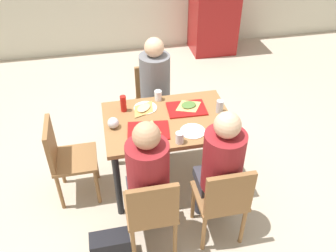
% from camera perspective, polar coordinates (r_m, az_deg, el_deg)
% --- Properties ---
extents(ground_plane, '(10.00, 10.00, 0.02)m').
position_cam_1_polar(ground_plane, '(3.77, -0.00, -8.49)').
color(ground_plane, '#B7A893').
extents(main_table, '(1.16, 0.80, 0.77)m').
position_cam_1_polar(main_table, '(3.32, -0.00, -0.38)').
color(main_table, olive).
rests_on(main_table, ground_plane).
extents(chair_near_left, '(0.40, 0.40, 0.85)m').
position_cam_1_polar(chair_near_left, '(2.84, -2.62, -13.29)').
color(chair_near_left, olive).
rests_on(chair_near_left, ground_plane).
extents(chair_near_right, '(0.40, 0.40, 0.85)m').
position_cam_1_polar(chair_near_right, '(2.95, 8.83, -11.37)').
color(chair_near_right, olive).
rests_on(chair_near_right, ground_plane).
extents(chair_far_side, '(0.40, 0.40, 0.85)m').
position_cam_1_polar(chair_far_side, '(4.04, -2.26, 4.48)').
color(chair_far_side, olive).
rests_on(chair_far_side, ground_plane).
extents(chair_left_end, '(0.40, 0.40, 0.85)m').
position_cam_1_polar(chair_left_end, '(3.40, -16.18, -4.55)').
color(chair_left_end, olive).
rests_on(chair_left_end, ground_plane).
extents(person_in_red, '(0.32, 0.42, 1.26)m').
position_cam_1_polar(person_in_red, '(2.75, -3.26, -7.82)').
color(person_in_red, '#383842').
rests_on(person_in_red, ground_plane).
extents(person_in_brown_jacket, '(0.32, 0.42, 1.26)m').
position_cam_1_polar(person_in_brown_jacket, '(2.86, 8.39, -6.06)').
color(person_in_brown_jacket, '#383842').
rests_on(person_in_brown_jacket, ground_plane).
extents(person_far_side, '(0.32, 0.42, 1.26)m').
position_cam_1_polar(person_far_side, '(3.79, -1.98, 6.48)').
color(person_far_side, '#383842').
rests_on(person_far_side, ground_plane).
extents(tray_red_near, '(0.39, 0.30, 0.02)m').
position_cam_1_polar(tray_red_near, '(3.11, -3.15, -0.75)').
color(tray_red_near, '#B21414').
rests_on(tray_red_near, main_table).
extents(tray_red_far, '(0.37, 0.27, 0.02)m').
position_cam_1_polar(tray_red_far, '(3.38, 2.97, 2.77)').
color(tray_red_far, '#B21414').
rests_on(tray_red_far, main_table).
extents(paper_plate_center, '(0.22, 0.22, 0.01)m').
position_cam_1_polar(paper_plate_center, '(3.40, -3.63, 2.92)').
color(paper_plate_center, white).
rests_on(paper_plate_center, main_table).
extents(paper_plate_near_edge, '(0.22, 0.22, 0.01)m').
position_cam_1_polar(paper_plate_near_edge, '(3.11, 3.96, -0.83)').
color(paper_plate_near_edge, white).
rests_on(paper_plate_near_edge, main_table).
extents(pizza_slice_a, '(0.24, 0.27, 0.02)m').
position_cam_1_polar(pizza_slice_a, '(3.09, -3.19, -0.71)').
color(pizza_slice_a, '#DBAD60').
rests_on(pizza_slice_a, tray_red_near).
extents(pizza_slice_b, '(0.25, 0.23, 0.02)m').
position_cam_1_polar(pizza_slice_b, '(3.40, 3.30, 3.31)').
color(pizza_slice_b, '#DBAD60').
rests_on(pizza_slice_b, tray_red_far).
extents(pizza_slice_c, '(0.26, 0.27, 0.02)m').
position_cam_1_polar(pizza_slice_c, '(3.37, -3.90, 2.85)').
color(pizza_slice_c, '#C68C47').
rests_on(pizza_slice_c, paper_plate_center).
extents(plastic_cup_a, '(0.07, 0.07, 0.10)m').
position_cam_1_polar(plastic_cup_a, '(3.49, -1.60, 4.91)').
color(plastic_cup_a, white).
rests_on(plastic_cup_a, main_table).
extents(plastic_cup_b, '(0.07, 0.07, 0.10)m').
position_cam_1_polar(plastic_cup_b, '(2.97, 1.88, -1.88)').
color(plastic_cup_b, white).
rests_on(plastic_cup_b, main_table).
extents(soda_can, '(0.07, 0.07, 0.12)m').
position_cam_1_polar(soda_can, '(3.35, 8.26, 3.12)').
color(soda_can, '#B7BCC6').
rests_on(soda_can, main_table).
extents(condiment_bottle, '(0.06, 0.06, 0.16)m').
position_cam_1_polar(condiment_bottle, '(3.34, -7.14, 3.57)').
color(condiment_bottle, red).
rests_on(condiment_bottle, main_table).
extents(foil_bundle, '(0.10, 0.10, 0.10)m').
position_cam_1_polar(foil_bundle, '(3.16, -8.73, 0.50)').
color(foil_bundle, silver).
rests_on(foil_bundle, main_table).
extents(handbag, '(0.32, 0.16, 0.28)m').
position_cam_1_polar(handbag, '(3.11, -9.09, -18.60)').
color(handbag, black).
rests_on(handbag, ground_plane).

